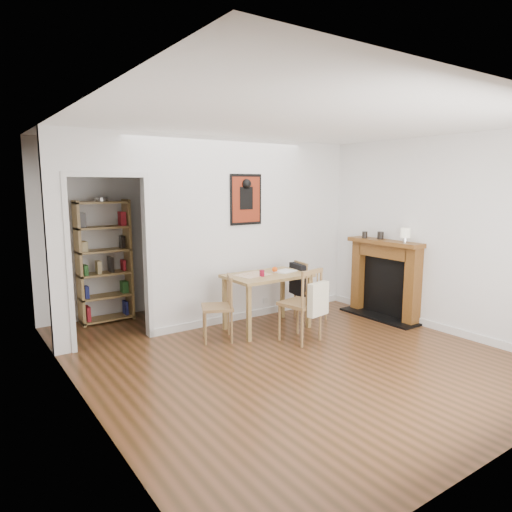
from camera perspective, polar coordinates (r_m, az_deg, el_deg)
ground at (r=5.57m, az=3.02°, el=-11.76°), size 5.20×5.20×0.00m
room_shell at (r=6.40m, az=-3.56°, el=2.96°), size 5.20×5.20×5.20m
dining_table at (r=6.19m, az=1.41°, el=-3.12°), size 1.12×0.71×0.76m
chair_left at (r=5.81m, az=-4.87°, el=-6.50°), size 0.56×0.56×0.84m
chair_right at (r=6.74m, az=6.69°, el=-4.11°), size 0.56×0.51×0.87m
chair_front at (r=5.78m, az=5.65°, el=-5.99°), size 0.55×0.60×0.94m
bookshelf at (r=6.86m, az=-18.43°, el=-0.74°), size 0.74×0.29×1.75m
fireplace at (r=7.04m, az=15.84°, el=-2.44°), size 0.45×1.25×1.16m
red_glass at (r=6.02m, az=0.75°, el=-2.16°), size 0.07×0.07×0.09m
orange_fruit at (r=6.30m, az=2.36°, el=-1.70°), size 0.08×0.08×0.08m
placemat at (r=6.12m, az=-0.43°, el=-2.36°), size 0.49×0.40×0.00m
notebook at (r=6.35m, az=3.65°, el=-1.91°), size 0.34×0.28×0.01m
mantel_lamp at (r=6.65m, az=18.16°, el=2.66°), size 0.13×0.13×0.21m
ceramic_jar_a at (r=7.00m, az=15.30°, el=2.50°), size 0.09×0.09×0.11m
ceramic_jar_b at (r=7.11m, az=13.44°, el=2.61°), size 0.08×0.08×0.10m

